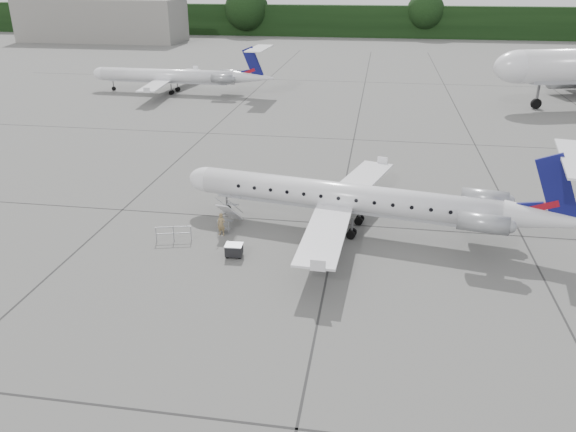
# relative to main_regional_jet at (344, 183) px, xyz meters

# --- Properties ---
(ground) EXTENTS (320.00, 320.00, 0.00)m
(ground) POSITION_rel_main_regional_jet_xyz_m (2.60, -6.31, -3.24)
(ground) COLOR #5B5B58
(ground) RESTS_ON ground
(treeline) EXTENTS (260.00, 4.00, 8.00)m
(treeline) POSITION_rel_main_regional_jet_xyz_m (2.60, 123.69, 0.76)
(treeline) COLOR black
(treeline) RESTS_ON ground
(terminal_building) EXTENTS (40.00, 14.00, 10.00)m
(terminal_building) POSITION_rel_main_regional_jet_xyz_m (-67.40, 103.69, 1.76)
(terminal_building) COLOR gray
(terminal_building) RESTS_ON ground
(main_regional_jet) EXTENTS (28.01, 22.25, 6.48)m
(main_regional_jet) POSITION_rel_main_regional_jet_xyz_m (0.00, 0.00, 0.00)
(main_regional_jet) COLOR silver
(main_regional_jet) RESTS_ON ground
(airstair) EXTENTS (1.26, 2.56, 2.03)m
(airstair) POSITION_rel_main_regional_jet_xyz_m (-7.52, -0.90, -2.22)
(airstair) COLOR silver
(airstair) RESTS_ON ground
(passenger) EXTENTS (0.62, 0.46, 1.53)m
(passenger) POSITION_rel_main_regional_jet_xyz_m (-7.76, -2.26, -2.48)
(passenger) COLOR olive
(passenger) RESTS_ON ground
(safety_railing) EXTENTS (2.15, 0.63, 1.00)m
(safety_railing) POSITION_rel_main_regional_jet_xyz_m (-10.54, -3.65, -2.74)
(safety_railing) COLOR #909398
(safety_railing) RESTS_ON ground
(baggage_cart) EXTENTS (1.03, 0.85, 0.86)m
(baggage_cart) POSITION_rel_main_regional_jet_xyz_m (-6.20, -5.09, -2.81)
(baggage_cart) COLOR black
(baggage_cart) RESTS_ON ground
(bg_regional_left) EXTENTS (25.85, 18.97, 6.64)m
(bg_regional_left) POSITION_rel_main_regional_jet_xyz_m (-28.02, 42.79, 0.08)
(bg_regional_left) COLOR silver
(bg_regional_left) RESTS_ON ground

